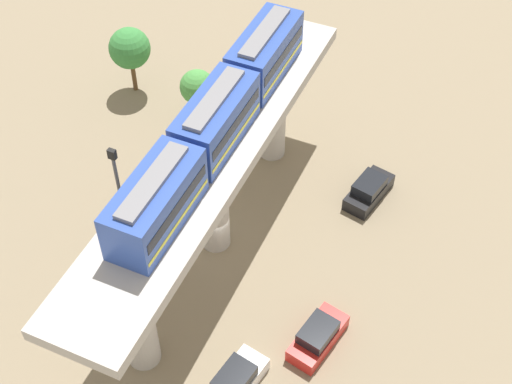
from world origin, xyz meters
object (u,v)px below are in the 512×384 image
object	(u,v)px
parked_car_black	(369,190)
parked_car_red	(318,336)
tree_mid_lot	(130,49)
parked_car_white	(235,382)
signal_post	(124,213)
train	(216,120)
tree_near_viaduct	(197,87)

from	to	relation	value
parked_car_black	parked_car_red	world-z (taller)	same
parked_car_red	tree_mid_lot	distance (m)	27.36
tree_mid_lot	parked_car_white	bearing A→B (deg)	132.03
parked_car_red	signal_post	size ratio (longest dim) A/B	0.41
parked_car_black	tree_mid_lot	bearing A→B (deg)	1.66
signal_post	parked_car_red	bearing A→B (deg)	-179.65
parked_car_black	tree_mid_lot	distance (m)	21.54
parked_car_white	signal_post	size ratio (longest dim) A/B	0.40
train	tree_near_viaduct	world-z (taller)	train
train	tree_mid_lot	xyz separation A→B (m)	(13.01, -10.79, -5.98)
parked_car_red	signal_post	world-z (taller)	signal_post
signal_post	train	bearing A→B (deg)	-122.07
train	tree_near_viaduct	distance (m)	14.19
tree_mid_lot	tree_near_viaduct	bearing A→B (deg)	173.45
parked_car_white	tree_mid_lot	bearing A→B (deg)	-37.75
parked_car_red	tree_mid_lot	size ratio (longest dim) A/B	0.79
train	parked_car_red	bearing A→B (deg)	148.79
train	parked_car_black	bearing A→B (deg)	-138.53
parked_car_black	parked_car_white	distance (m)	17.12
parked_car_white	parked_car_black	bearing A→B (deg)	-87.40
parked_car_black	tree_near_viaduct	world-z (taller)	tree_near_viaduct
train	signal_post	distance (m)	7.51
signal_post	tree_mid_lot	bearing A→B (deg)	-59.34
parked_car_black	tree_near_viaduct	distance (m)	15.25
signal_post	parked_car_white	bearing A→B (deg)	153.53
tree_near_viaduct	parked_car_red	bearing A→B (deg)	135.47
parked_car_red	parked_car_white	world-z (taller)	same
parked_car_black	parked_car_white	world-z (taller)	same
parked_car_red	tree_near_viaduct	xyz separation A→B (m)	(15.69, -15.44, 2.00)
tree_near_viaduct	parked_car_black	bearing A→B (deg)	168.32
parked_car_black	signal_post	distance (m)	17.66
parked_car_white	tree_near_viaduct	distance (m)	23.71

